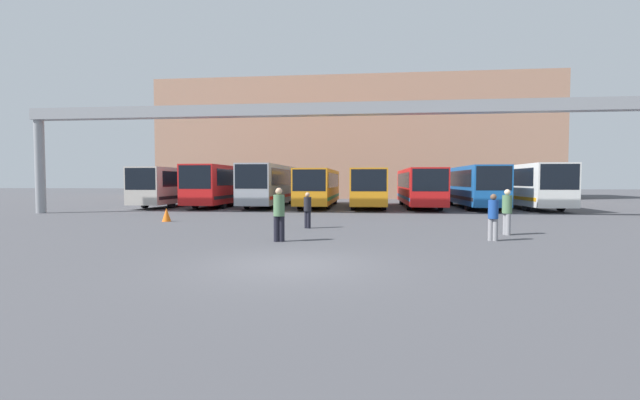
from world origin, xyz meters
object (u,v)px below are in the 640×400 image
Objects in this scene: bus_slot_2 at (271,183)px; pedestrian_near_right at (308,209)px; pedestrian_far_center at (279,213)px; bus_slot_5 at (419,185)px; pedestrian_near_center at (493,216)px; bus_slot_7 at (528,184)px; bus_slot_4 at (368,186)px; pedestrian_mid_right at (507,211)px; bus_slot_3 at (319,185)px; bus_slot_1 at (224,183)px; bus_slot_6 at (473,184)px; bus_slot_0 at (177,184)px; traffic_cone at (167,215)px.

bus_slot_2 reaches higher than pedestrian_near_right.
bus_slot_2 is at bearing -85.71° from pedestrian_far_center.
bus_slot_5 is 7.45× the size of pedestrian_near_center.
bus_slot_7 is at bearing 83.43° from pedestrian_near_right.
bus_slot_4 is at bearing -165.48° from bus_slot_5.
bus_slot_7 reaches higher than bus_slot_4.
bus_slot_5 reaches higher than pedestrian_mid_right.
pedestrian_mid_right is at bearing -61.76° from bus_slot_3.
bus_slot_1 is at bearing -75.68° from pedestrian_far_center.
bus_slot_4 is at bearing 2.29° from pedestrian_mid_right.
pedestrian_mid_right is (5.28, -16.29, -0.77)m from bus_slot_4.
bus_slot_6 reaches higher than bus_slot_3.
bus_slot_3 is 1.19× the size of bus_slot_4.
bus_slot_2 is (7.97, 0.25, 0.12)m from bus_slot_0.
bus_slot_4 is 18.56m from pedestrian_near_center.
bus_slot_7 is 6.58× the size of pedestrian_near_center.
bus_slot_3 is at bearing -96.87° from pedestrian_far_center.
bus_slot_4 is 17.14m from pedestrian_mid_right.
bus_slot_1 is 7.53× the size of pedestrian_near_center.
pedestrian_far_center is (0.87, -19.99, -0.72)m from bus_slot_3.
bus_slot_5 reaches higher than bus_slot_3.
bus_slot_1 is 19.92m from bus_slot_6.
pedestrian_near_right is at bearing -49.61° from bus_slot_0.
bus_slot_6 is at bearing -128.90° from pedestrian_far_center.
bus_slot_7 is at bearing -137.24° from pedestrian_far_center.
bus_slot_2 is 6.82× the size of pedestrian_mid_right.
bus_slot_3 is 15.86m from pedestrian_near_right.
bus_slot_2 reaches higher than bus_slot_5.
bus_slot_6 is 3.99m from bus_slot_7.
bus_slot_3 reaches higher than pedestrian_mid_right.
pedestrian_mid_right is (17.23, -17.39, -0.95)m from bus_slot_1.
bus_slot_4 reaches higher than pedestrian_near_center.
bus_slot_7 reaches higher than pedestrian_mid_right.
bus_slot_6 reaches higher than pedestrian_far_center.
bus_slot_2 reaches higher than pedestrian_far_center.
pedestrian_mid_right reaches higher than pedestrian_near_right.
traffic_cone is (-6.37, -13.49, -1.36)m from bus_slot_3.
traffic_cone is (-18.32, -13.05, -1.46)m from bus_slot_6.
bus_slot_4 is 19.30m from pedestrian_far_center.
bus_slot_2 reaches higher than bus_slot_0.
bus_slot_1 is (3.98, 0.40, 0.10)m from bus_slot_0.
pedestrian_near_right is 4.22m from pedestrian_far_center.
bus_slot_2 is 13.78m from traffic_cone.
bus_slot_2 is at bearing 145.89° from pedestrian_near_right.
bus_slot_0 is 0.95× the size of bus_slot_5.
bus_slot_3 is 0.99× the size of bus_slot_5.
bus_slot_3 is 4.10m from bus_slot_4.
pedestrian_far_center is at bearing -99.27° from bus_slot_4.
bus_slot_7 is 6.80× the size of pedestrian_near_right.
bus_slot_6 reaches higher than pedestrian_near_center.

